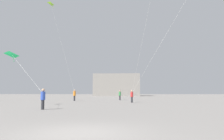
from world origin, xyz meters
TOP-DOWN VIEW (x-y plane):
  - ground_plane at (0.00, 0.00)m, footprint 300.00×300.00m
  - person_in_red at (2.72, 22.18)m, footprint 0.37×0.37m
  - person_in_blue at (-5.06, 9.86)m, footprint 0.37×0.37m
  - person_in_green at (0.93, 31.07)m, footprint 0.38×0.38m
  - person_in_orange at (-6.43, 27.29)m, footprint 0.40×0.40m
  - kite_lime_delta at (-9.86, 25.18)m, footprint 4.03×2.74m
  - kite_emerald_delta at (-10.17, 14.22)m, footprint 5.80×5.19m
  - building_left_hall at (-1.00, 75.93)m, footprint 17.49×9.57m

SIDE VIEW (x-z plane):
  - ground_plane at x=0.00m, z-range 0.00..0.00m
  - person_in_red at x=2.72m, z-range 0.08..1.78m
  - person_in_blue at x=-5.06m, z-range 0.08..1.80m
  - person_in_green at x=0.93m, z-range 0.08..1.84m
  - person_in_orange at x=-6.43m, z-range 0.09..1.94m
  - building_left_hall at x=-1.00m, z-range 0.00..8.36m
  - kite_emerald_delta at x=-10.17m, z-range 3.12..7.56m
  - kite_lime_delta at x=-9.86m, z-range 7.70..22.35m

